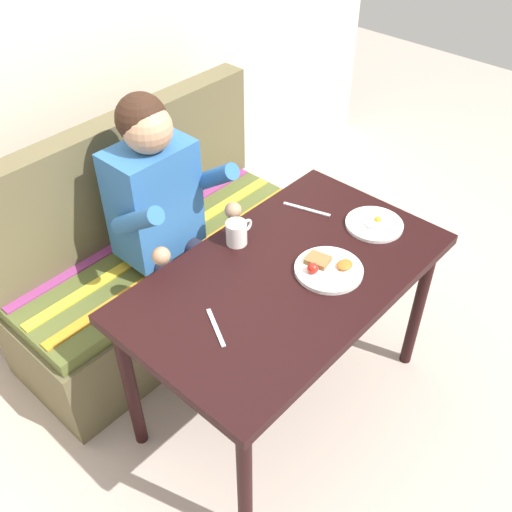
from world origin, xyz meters
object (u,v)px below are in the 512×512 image
Objects in this scene: plate_eggs at (374,224)px; fork at (216,328)px; table at (287,289)px; person at (166,210)px; knife at (307,209)px; coffee_mug at (238,232)px; plate_breakfast at (328,269)px; couch at (158,262)px.

plate_eggs is 0.80m from fork.
table is 0.60m from person.
plate_eggs is 1.12× the size of knife.
plate_breakfast is at bearing -74.98° from coffee_mug.
couch is at bearing 90.79° from coffee_mug.
coffee_mug is 0.34m from knife.
coffee_mug is at bearing 142.74° from plate_eggs.
fork is at bearing -145.51° from coffee_mug.
plate_eggs reaches higher than fork.
plate_breakfast is 0.33m from plate_eggs.
coffee_mug is (-0.09, 0.35, 0.04)m from plate_breakfast.
fork is at bearing -179.54° from table.
couch is at bearing 103.84° from knife.
table is at bearing 169.90° from plate_eggs.
person is at bearing -106.37° from couch.
couch is at bearing 92.92° from fork.
plate_breakfast is (0.10, -0.10, 0.09)m from table.
person is 0.67m from fork.
couch is 0.68m from coffee_mug.
knife is (0.39, -0.41, -0.01)m from person.
person is at bearing 117.44° from knife.
plate_eggs is 0.28m from knife.
fork reaches higher than table.
coffee_mug is at bearing 88.35° from table.
plate_breakfast is 2.07× the size of coffee_mug.
person is 0.71m from plate_breakfast.
coffee_mug is at bearing 152.51° from knife.
fork and knife have the same top height.
couch reaches higher than coffee_mug.
plate_eggs is (0.33, 0.02, -0.00)m from plate_breakfast.
fork is (-0.31, -0.59, -0.01)m from person.
table is 10.17× the size of coffee_mug.
plate_breakfast reaches higher than knife.
plate_eggs is at bearing -86.84° from knife.
coffee_mug is at bearing -80.29° from person.
plate_eggs is (0.49, -0.67, -0.00)m from person.
knife is (0.24, 0.29, -0.01)m from plate_breakfast.
knife is (0.33, -0.06, -0.05)m from coffee_mug.
person is 0.57m from knife.
plate_breakfast is at bearing -45.26° from table.
plate_breakfast is at bearing -77.58° from person.
plate_breakfast is 0.37m from knife.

